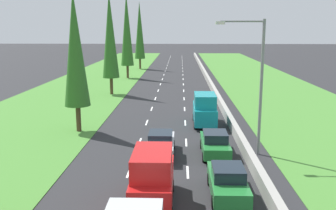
{
  "coord_description": "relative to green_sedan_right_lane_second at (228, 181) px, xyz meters",
  "views": [
    {
      "loc": [
        1.27,
        -0.33,
        8.42
      ],
      "look_at": [
        0.04,
        37.42,
        0.75
      ],
      "focal_mm": 40.54,
      "sensor_mm": 36.0,
      "label": 1
    }
  ],
  "objects": [
    {
      "name": "ground_plane",
      "position": [
        -3.71,
        42.2,
        -0.81
      ],
      "size": [
        300.0,
        300.0,
        0.0
      ],
      "primitive_type": "plane",
      "color": "#28282B",
      "rests_on": "ground"
    },
    {
      "name": "grass_verge_left",
      "position": [
        -16.36,
        42.2,
        -0.79
      ],
      "size": [
        14.0,
        140.0,
        0.04
      ],
      "primitive_type": "cube",
      "color": "#478433",
      "rests_on": "ground"
    },
    {
      "name": "grass_verge_right",
      "position": [
        10.64,
        42.2,
        -0.79
      ],
      "size": [
        14.0,
        140.0,
        0.04
      ],
      "primitive_type": "cube",
      "color": "#478433",
      "rests_on": "ground"
    },
    {
      "name": "median_barrier",
      "position": [
        1.99,
        42.2,
        -0.39
      ],
      "size": [
        0.44,
        120.0,
        0.85
      ],
      "primitive_type": "cube",
      "color": "#9E9B93",
      "rests_on": "ground"
    },
    {
      "name": "lane_markings",
      "position": [
        -3.71,
        42.2,
        -0.81
      ],
      "size": [
        3.64,
        116.0,
        0.01
      ],
      "color": "white",
      "rests_on": "ground"
    },
    {
      "name": "green_sedan_right_lane_second",
      "position": [
        0.0,
        0.0,
        0.0
      ],
      "size": [
        1.82,
        4.5,
        1.64
      ],
      "color": "#237A33",
      "rests_on": "ground"
    },
    {
      "name": "red_van_centre_lane",
      "position": [
        -3.71,
        -1.17,
        0.59
      ],
      "size": [
        1.96,
        4.9,
        2.82
      ],
      "color": "red",
      "rests_on": "ground"
    },
    {
      "name": "silver_sedan_centre_lane",
      "position": [
        -3.72,
        6.24,
        0.0
      ],
      "size": [
        1.82,
        4.5,
        1.64
      ],
      "color": "silver",
      "rests_on": "ground"
    },
    {
      "name": "green_sedan_right_lane_third",
      "position": [
        -0.07,
        6.41,
        0.0
      ],
      "size": [
        1.82,
        4.5,
        1.64
      ],
      "color": "#237A33",
      "rests_on": "ground"
    },
    {
      "name": "teal_van_right_lane",
      "position": [
        -0.27,
        14.52,
        0.59
      ],
      "size": [
        1.96,
        4.9,
        2.82
      ],
      "color": "teal",
      "rests_on": "ground"
    },
    {
      "name": "poplar_tree_second",
      "position": [
        -10.82,
        12.04,
        5.93
      ],
      "size": [
        2.08,
        2.08,
        11.38
      ],
      "color": "#4C3823",
      "rests_on": "ground"
    },
    {
      "name": "poplar_tree_third",
      "position": [
        -11.31,
        29.99,
        6.7
      ],
      "size": [
        2.12,
        2.12,
        12.92
      ],
      "color": "#4C3823",
      "rests_on": "ground"
    },
    {
      "name": "poplar_tree_fourth",
      "position": [
        -11.44,
        46.23,
        7.35
      ],
      "size": [
        2.16,
        2.16,
        14.21
      ],
      "color": "#4C3823",
      "rests_on": "ground"
    },
    {
      "name": "poplar_tree_fifth",
      "position": [
        -10.88,
        61.15,
        7.15
      ],
      "size": [
        2.15,
        2.15,
        13.82
      ],
      "color": "#4C3823",
      "rests_on": "ground"
    },
    {
      "name": "street_light_mast",
      "position": [
        2.54,
        6.67,
        4.42
      ],
      "size": [
        3.2,
        0.28,
        9.0
      ],
      "color": "gray",
      "rests_on": "ground"
    }
  ]
}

